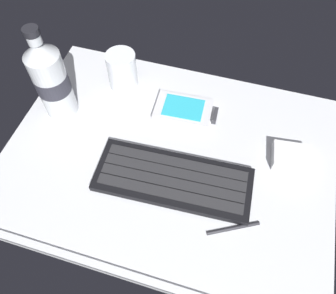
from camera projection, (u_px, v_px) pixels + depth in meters
ground_plane at (168, 159)px, 65.99cm from camera, size 64.00×48.00×2.80cm
keyboard at (173, 179)px, 61.49cm from camera, size 29.50×12.41×1.70cm
handheld_device at (186, 110)px, 70.56cm from camera, size 13.09×8.25×1.50cm
juice_cup at (122, 72)px, 72.37cm from camera, size 6.40×6.40×8.50cm
water_bottle at (51, 80)px, 64.06cm from camera, size 6.73×6.73×20.80cm
charger_block at (291, 157)px, 63.64cm from camera, size 7.55×6.31×2.40cm
stylus_pen at (233, 227)px, 56.95cm from camera, size 8.72×5.08×0.70cm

